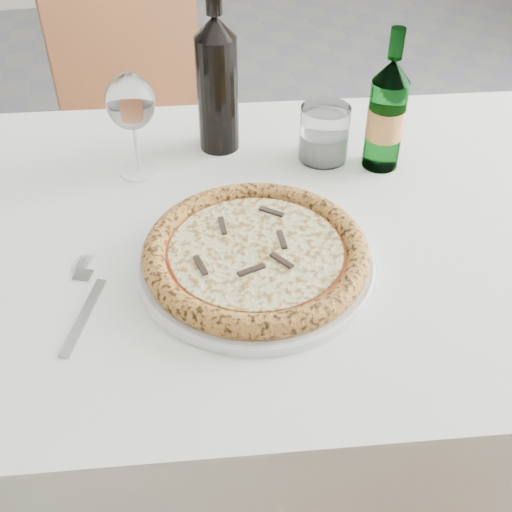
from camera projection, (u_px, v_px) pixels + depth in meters
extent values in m
cube|color=#514F5F|center=(208.00, 387.00, 1.72)|extent=(5.00, 6.00, 0.02)
cube|color=brown|center=(243.00, 238.00, 1.02)|extent=(1.40, 0.91, 0.04)
cube|color=white|center=(243.00, 227.00, 1.01)|extent=(1.47, 0.97, 0.01)
cube|color=white|center=(207.00, 154.00, 1.38)|extent=(1.38, 0.01, 0.22)
cube|color=white|center=(309.00, 501.00, 0.78)|extent=(1.38, 0.01, 0.22)
cylinder|color=brown|center=(456.00, 244.00, 1.60)|extent=(0.06, 0.06, 0.71)
cube|color=brown|center=(160.00, 171.00, 1.68)|extent=(0.47, 0.47, 0.04)
cube|color=brown|center=(127.00, 55.00, 1.63)|extent=(0.38, 0.13, 0.46)
cylinder|color=brown|center=(199.00, 196.00, 2.00)|extent=(0.04, 0.04, 0.43)
cylinder|color=brown|center=(244.00, 257.00, 1.78)|extent=(0.04, 0.04, 0.43)
cylinder|color=brown|center=(95.00, 224.00, 1.89)|extent=(0.04, 0.04, 0.43)
cylinder|color=brown|center=(130.00, 294.00, 1.66)|extent=(0.04, 0.04, 0.43)
cylinder|color=white|center=(256.00, 263.00, 0.93)|extent=(0.35, 0.35, 0.01)
torus|color=white|center=(256.00, 260.00, 0.92)|extent=(0.34, 0.34, 0.01)
cylinder|color=tan|center=(256.00, 256.00, 0.92)|extent=(0.32, 0.32, 0.01)
torus|color=#C07B33|center=(256.00, 252.00, 0.91)|extent=(0.32, 0.32, 0.03)
cylinder|color=#D95428|center=(256.00, 252.00, 0.91)|extent=(0.27, 0.27, 0.00)
cylinder|color=#FBF0A2|center=(256.00, 250.00, 0.91)|extent=(0.25, 0.25, 0.00)
cube|color=#2F251F|center=(278.00, 245.00, 0.91)|extent=(0.04, 0.01, 0.00)
cube|color=#2F251F|center=(267.00, 227.00, 0.95)|extent=(0.03, 0.04, 0.00)
cube|color=#2F251F|center=(224.00, 225.00, 0.95)|extent=(0.03, 0.04, 0.00)
cube|color=#2F251F|center=(230.00, 251.00, 0.90)|extent=(0.04, 0.01, 0.00)
cube|color=#2F251F|center=(243.00, 273.00, 0.87)|extent=(0.03, 0.04, 0.00)
cube|color=#2F251F|center=(294.00, 275.00, 0.87)|extent=(0.03, 0.04, 0.00)
cube|color=gray|center=(84.00, 317.00, 0.85)|extent=(0.06, 0.14, 0.00)
cube|color=gray|center=(83.00, 274.00, 0.92)|extent=(0.03, 0.03, 0.00)
cylinder|color=gray|center=(76.00, 262.00, 0.94)|extent=(0.00, 0.03, 0.00)
cylinder|color=gray|center=(81.00, 262.00, 0.94)|extent=(0.00, 0.03, 0.00)
cylinder|color=gray|center=(85.00, 261.00, 0.94)|extent=(0.00, 0.03, 0.00)
cylinder|color=gray|center=(89.00, 261.00, 0.94)|extent=(0.00, 0.03, 0.00)
cylinder|color=white|center=(140.00, 171.00, 1.12)|extent=(0.07, 0.07, 0.00)
cylinder|color=white|center=(137.00, 147.00, 1.09)|extent=(0.01, 0.01, 0.09)
ellipsoid|color=silver|center=(130.00, 101.00, 1.03)|extent=(0.08, 0.08, 0.09)
cylinder|color=silver|center=(324.00, 133.00, 1.13)|extent=(0.09, 0.09, 0.10)
cylinder|color=white|center=(323.00, 145.00, 1.14)|extent=(0.08, 0.08, 0.05)
cylinder|color=#398845|center=(385.00, 125.00, 1.09)|extent=(0.06, 0.06, 0.16)
cone|color=#398845|center=(393.00, 70.00, 1.03)|extent=(0.06, 0.06, 0.04)
cylinder|color=#398845|center=(397.00, 43.00, 1.00)|extent=(0.02, 0.02, 0.05)
cylinder|color=#E1BD59|center=(385.00, 122.00, 1.09)|extent=(0.06, 0.06, 0.05)
cylinder|color=black|center=(218.00, 95.00, 1.12)|extent=(0.07, 0.07, 0.21)
cone|color=black|center=(215.00, 26.00, 1.04)|extent=(0.07, 0.07, 0.04)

